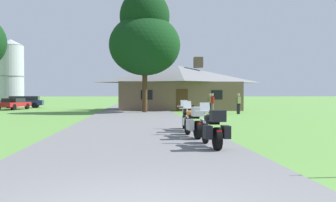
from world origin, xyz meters
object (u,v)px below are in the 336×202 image
Objects in this scene: motorcycle_black_nearest_to_camera at (213,129)px; bystander_olive_shirt_by_tree at (238,102)px; parked_red_sedan_far_left at (13,104)px; tree_by_lodge_front at (145,37)px; motorcycle_orange_second_in_row at (194,122)px; bystander_olive_shirt_near_lodge at (210,102)px; motorcycle_yellow_farthest_in_row at (187,118)px; parked_navy_suv_far_left at (23,101)px; metal_silo_distant at (11,73)px; bystander_red_shirt_beside_signpost at (212,102)px.

bystander_olive_shirt_by_tree reaches higher than motorcycle_black_nearest_to_camera.
tree_by_lodge_front is at bearing -16.60° from parked_red_sedan_far_left.
motorcycle_orange_second_in_row is at bearing 90.87° from motorcycle_black_nearest_to_camera.
motorcycle_orange_second_in_row is at bearing -86.06° from tree_by_lodge_front.
motorcycle_orange_second_in_row is 18.94m from bystander_olive_shirt_near_lodge.
bystander_olive_shirt_by_tree is at bearing -13.32° from parked_red_sedan_far_left.
motorcycle_orange_second_in_row is at bearing -90.98° from motorcycle_yellow_farthest_in_row.
bystander_olive_shirt_by_tree is (6.13, 18.71, 0.34)m from motorcycle_black_nearest_to_camera.
tree_by_lodge_front is (-5.69, 0.47, 5.69)m from bystander_olive_shirt_near_lodge.
bystander_olive_shirt_by_tree reaches higher than motorcycle_yellow_farthest_in_row.
motorcycle_orange_second_in_row is 19.88m from tree_by_lodge_front.
motorcycle_yellow_farthest_in_row is 15.04m from bystander_olive_shirt_by_tree.
tree_by_lodge_front is 2.24× the size of parked_navy_suv_far_left.
metal_silo_distant reaches higher than bystander_olive_shirt_by_tree.
motorcycle_yellow_farthest_in_row is at bearing 82.19° from motorcycle_orange_second_in_row.
motorcycle_black_nearest_to_camera reaches higher than parked_red_sedan_far_left.
motorcycle_yellow_farthest_in_row is 0.44× the size of parked_navy_suv_far_left.
bystander_olive_shirt_near_lodge reaches higher than parked_red_sedan_far_left.
motorcycle_orange_second_in_row and motorcycle_yellow_farthest_in_row have the same top height.
parked_red_sedan_far_left is (-14.92, 26.58, 0.03)m from motorcycle_orange_second_in_row.
bystander_olive_shirt_near_lodge is 1.20m from bystander_red_shirt_beside_signpost.
bystander_olive_shirt_by_tree reaches higher than parked_red_sedan_far_left.
motorcycle_orange_second_in_row reaches higher than parked_red_sedan_far_left.
bystander_olive_shirt_near_lodge is 28.02m from metal_silo_distant.
motorcycle_yellow_farthest_in_row is 15.35m from bystander_red_shirt_beside_signpost.
bystander_olive_shirt_by_tree is (6.20, 13.70, 0.33)m from motorcycle_yellow_farthest_in_row.
motorcycle_yellow_farthest_in_row is 16.52m from bystander_olive_shirt_near_lodge.
motorcycle_black_nearest_to_camera is 37.44m from parked_navy_suv_far_left.
motorcycle_orange_second_in_row is 1.24× the size of bystander_olive_shirt_by_tree.
tree_by_lodge_front is 23.28m from metal_silo_distant.
bystander_olive_shirt_near_lodge is 2.94m from bystander_olive_shirt_by_tree.
parked_red_sedan_far_left is (-19.31, 8.16, -0.31)m from bystander_olive_shirt_near_lodge.
motorcycle_yellow_farthest_in_row is at bearing -45.28° from parked_red_sedan_far_left.
motorcycle_orange_second_in_row is at bearing -47.87° from parked_red_sedan_far_left.
motorcycle_yellow_farthest_in_row is at bearing 88.33° from motorcycle_black_nearest_to_camera.
bystander_olive_shirt_near_lodge is at bearing -130.36° from parked_navy_suv_far_left.
parked_red_sedan_far_left is at bearing -62.41° from bystander_olive_shirt_near_lodge.
motorcycle_black_nearest_to_camera is at bearing -64.31° from metal_silo_distant.
tree_by_lodge_front is 19.80m from parked_navy_suv_far_left.
parked_navy_suv_far_left is at bearing -73.11° from bystander_olive_shirt_near_lodge.
parked_red_sedan_far_left is (0.44, -4.96, -0.13)m from parked_navy_suv_far_left.
parked_red_sedan_far_left is at bearing -54.56° from bystander_olive_shirt_by_tree.
metal_silo_distant is 1.80× the size of parked_navy_suv_far_left.
bystander_olive_shirt_by_tree is at bearing 90.55° from bystander_olive_shirt_near_lodge.
motorcycle_black_nearest_to_camera is 1.24× the size of bystander_olive_shirt_near_lodge.
motorcycle_black_nearest_to_camera is 19.69m from bystander_olive_shirt_by_tree.
parked_navy_suv_far_left is at bearing 138.03° from tree_by_lodge_front.
bystander_olive_shirt_near_lodge is at bearing 70.59° from motorcycle_orange_second_in_row.
parked_navy_suv_far_left is (-19.75, 13.12, -0.17)m from bystander_olive_shirt_near_lodge.
bystander_olive_shirt_by_tree is at bearing 51.87° from bystander_red_shirt_beside_signpost.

